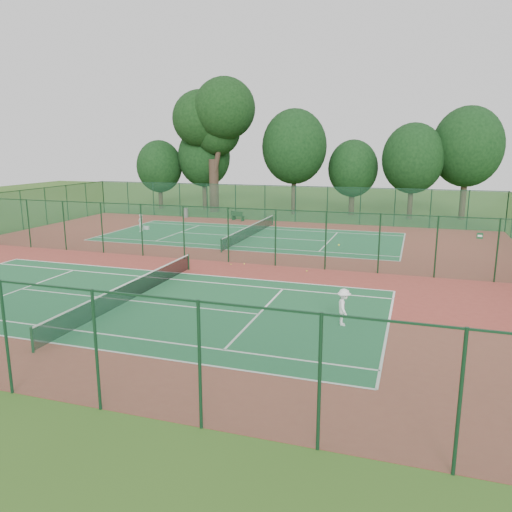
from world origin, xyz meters
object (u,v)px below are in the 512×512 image
Objects in this scene: trash_bin at (186,213)px; bench at (238,216)px; big_tree at (214,118)px; kit_bag at (145,228)px; player_near at (344,307)px; player_far at (141,223)px.

bench reaches higher than trash_bin.
trash_bin is at bearing -102.52° from big_tree.
big_tree reaches higher than kit_bag.
bench is at bearing -5.57° from trash_bin.
player_near is 1.64× the size of trash_bin.
big_tree is (1.17, 5.28, 9.70)m from trash_bin.
big_tree is at bearing 150.41° from bench.
player_far is 9.11m from trash_bin.
player_near is 27.52m from kit_bag.
player_near reaches higher than bench.
player_near is 1.93× the size of kit_bag.
big_tree is at bearing -178.10° from player_far.
big_tree is at bearing 77.48° from trash_bin.
kit_bag is (-0.08, -8.08, -0.32)m from trash_bin.
trash_bin is (-20.06, 26.82, -0.31)m from player_near.
big_tree is at bearing 88.30° from kit_bag.
bench is 9.60m from kit_bag.
big_tree is (1.00, 14.39, 9.41)m from player_far.
player_near is 33.49m from trash_bin.
bench is 1.98× the size of kit_bag.
player_near reaches higher than trash_bin.
trash_bin is at bearing -173.04° from player_far.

